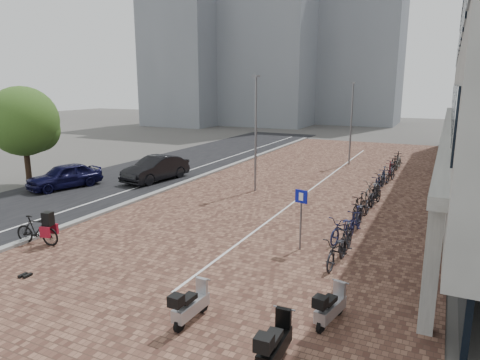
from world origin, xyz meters
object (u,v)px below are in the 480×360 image
car_navy (65,176)px  car_dark (156,169)px  scooter_front (330,306)px  scooter_mid (275,343)px  hero_bike (37,230)px  parking_sign (301,211)px  scooter_back (191,304)px

car_navy → car_dark: car_dark is taller
scooter_front → scooter_mid: bearing=-95.2°
hero_bike → car_dark: bearing=4.7°
hero_bike → parking_sign: 9.73m
scooter_back → scooter_mid: bearing=-13.3°
car_navy → scooter_front: bearing=-7.0°
scooter_mid → scooter_front: bearing=71.7°
car_dark → parking_sign: (11.59, -7.10, 0.72)m
scooter_front → parking_sign: (-2.19, 4.35, 0.99)m
parking_sign → scooter_back: bearing=-88.0°
car_navy → car_dark: (3.53, 3.85, 0.05)m
scooter_mid → parking_sign: size_ratio=0.71×
parking_sign → scooter_mid: bearing=-65.1°
car_navy → scooter_mid: 19.32m
hero_bike → scooter_back: (8.00, -2.07, -0.08)m
car_navy → scooter_mid: (16.68, -9.74, -0.16)m
scooter_mid → parking_sign: (-1.56, 6.49, 0.93)m
car_dark → scooter_back: (10.64, -12.87, -0.26)m
scooter_front → car_navy: bearing=167.7°
car_dark → scooter_front: (13.79, -11.45, -0.27)m
hero_bike → scooter_back: 8.26m
scooter_front → hero_bike: bearing=-172.0°
car_dark → scooter_front: 17.92m
hero_bike → scooter_front: size_ratio=1.33×
scooter_mid → hero_bike: bearing=163.4°
car_navy → scooter_front: size_ratio=2.91×
car_dark → scooter_mid: 18.91m
scooter_back → parking_sign: bearing=83.3°
car_dark → scooter_mid: bearing=-38.4°
car_dark → parking_sign: parking_sign is taller
car_dark → scooter_back: bearing=-42.9°
car_dark → scooter_back: size_ratio=3.15×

